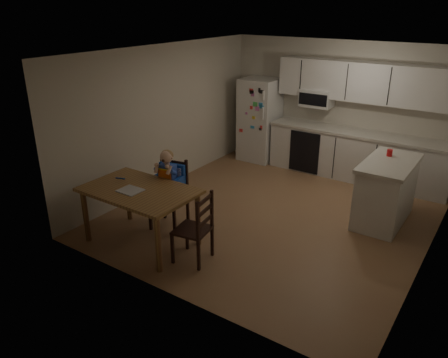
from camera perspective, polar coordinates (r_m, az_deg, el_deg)
The scene contains 10 objects.
room at distance 6.98m, azimuth 8.97°, elevation 6.16°, with size 4.52×5.01×2.51m.
refrigerator at distance 9.21m, azimuth 4.68°, elevation 7.71°, with size 0.72×0.70×1.70m, color silver.
kitchen_run at distance 8.50m, azimuth 17.11°, elevation 5.74°, with size 3.37×0.62×2.15m.
kitchen_island at distance 7.03m, azimuth 20.38°, elevation -1.52°, with size 0.69×1.31×0.97m.
red_cup at distance 7.09m, azimuth 20.82°, elevation 3.22°, with size 0.08×0.08×0.10m, color red.
dining_table at distance 6.00m, azimuth -10.95°, elevation -2.26°, with size 1.52×0.98×0.81m.
napkin at distance 5.93m, azimuth -12.14°, elevation -1.47°, with size 0.30×0.26×0.01m, color silver.
toddler_spoon at distance 6.36m, azimuth -13.48°, elevation 0.10°, with size 0.02×0.02×0.12m, color #1844B0.
chair_booster at distance 6.41m, azimuth -7.15°, elevation -0.20°, with size 0.53×0.53×1.20m.
chair_side at distance 5.55m, azimuth -3.35°, elevation -5.94°, with size 0.48×0.48×0.95m.
Camera 1 is at (2.84, -5.61, 3.16)m, focal length 35.00 mm.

